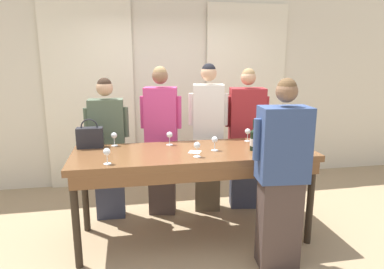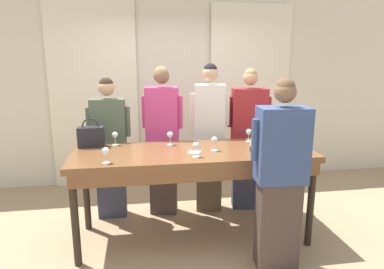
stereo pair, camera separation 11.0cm
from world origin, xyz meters
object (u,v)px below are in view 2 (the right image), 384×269
object	(u,v)px
wine_glass_center_left	(301,144)
wine_glass_center_mid	(115,136)
guest_striped_shirt	(248,140)
wine_glass_back_left	(170,135)
guest_cream_sweater	(210,137)
tasting_bar	(194,160)
wine_bottle	(254,140)
wine_glass_front_left	(249,132)
guest_olive_jacket	(110,147)
wine_glass_front_right	(214,141)
guest_pink_top	(163,140)
host_pouring	(280,177)
wine_glass_center_right	(268,131)
handbag	(91,136)
wine_glass_front_mid	(196,146)
wine_glass_back_mid	(106,152)

from	to	relation	value
wine_glass_center_left	wine_glass_center_mid	size ratio (longest dim) A/B	1.00
guest_striped_shirt	wine_glass_back_left	bearing A→B (deg)	-159.49
wine_glass_center_left	guest_cream_sweater	size ratio (longest dim) A/B	0.08
tasting_bar	wine_bottle	distance (m)	0.65
wine_glass_front_left	guest_olive_jacket	world-z (taller)	guest_olive_jacket
wine_glass_front_right	guest_pink_top	xyz separation A→B (m)	(-0.48, 0.69, -0.14)
wine_glass_center_left	tasting_bar	bearing A→B (deg)	163.63
wine_glass_front_left	wine_glass_front_right	distance (m)	0.56
guest_striped_shirt	wine_glass_center_mid	bearing A→B (deg)	-169.38
guest_striped_shirt	host_pouring	distance (m)	1.30
guest_cream_sweater	wine_glass_center_right	bearing A→B (deg)	-28.49
guest_cream_sweater	guest_striped_shirt	size ratio (longest dim) A/B	1.03
wine_glass_center_mid	host_pouring	size ratio (longest dim) A/B	0.08
wine_glass_front_right	guest_pink_top	distance (m)	0.85
tasting_bar	handbag	size ratio (longest dim) A/B	7.92
wine_glass_front_mid	tasting_bar	bearing A→B (deg)	87.05
wine_glass_center_left	wine_glass_back_mid	xyz separation A→B (m)	(-1.86, 0.02, 0.00)
wine_bottle	wine_glass_center_left	distance (m)	0.46
wine_glass_center_left	guest_pink_top	xyz separation A→B (m)	(-1.28, 0.97, -0.14)
wine_glass_back_mid	guest_striped_shirt	world-z (taller)	guest_striped_shirt
tasting_bar	guest_cream_sweater	xyz separation A→B (m)	(0.31, 0.67, 0.07)
tasting_bar	wine_glass_center_right	bearing A→B (deg)	20.37
wine_glass_center_mid	wine_glass_center_right	xyz separation A→B (m)	(1.73, -0.03, 0.00)
guest_olive_jacket	wine_glass_center_left	bearing A→B (deg)	-26.98
wine_glass_back_mid	guest_olive_jacket	size ratio (longest dim) A/B	0.09
wine_glass_back_left	guest_olive_jacket	xyz separation A→B (m)	(-0.68, 0.38, -0.21)
wine_glass_back_left	guest_pink_top	distance (m)	0.41
wine_glass_center_mid	guest_pink_top	distance (m)	0.63
wine_glass_back_left	host_pouring	xyz separation A→B (m)	(0.89, -0.92, -0.20)
tasting_bar	guest_cream_sweater	size ratio (longest dim) A/B	1.33
wine_bottle	wine_glass_front_left	xyz separation A→B (m)	(0.07, 0.38, -0.01)
wine_glass_front_mid	host_pouring	distance (m)	0.83
wine_glass_front_left	guest_olive_jacket	distance (m)	1.64
handbag	wine_glass_front_mid	xyz separation A→B (m)	(1.04, -0.55, -0.01)
wine_glass_front_mid	host_pouring	bearing A→B (deg)	-31.11
guest_cream_sweater	host_pouring	distance (m)	1.35
wine_glass_center_left	wine_glass_back_left	world-z (taller)	same
wine_glass_front_left	wine_glass_center_left	distance (m)	0.68
tasting_bar	wine_glass_back_left	distance (m)	0.41
wine_glass_front_mid	wine_glass_back_mid	world-z (taller)	same
wine_glass_center_mid	wine_glass_back_left	distance (m)	0.60
wine_glass_front_right	wine_glass_back_mid	xyz separation A→B (m)	(-1.06, -0.26, 0.00)
wine_glass_back_mid	host_pouring	distance (m)	1.58
wine_glass_front_right	guest_cream_sweater	bearing A→B (deg)	82.19
wine_bottle	wine_glass_center_right	world-z (taller)	wine_bottle
tasting_bar	wine_glass_center_right	world-z (taller)	wine_glass_center_right
wine_glass_back_left	wine_glass_front_mid	bearing A→B (deg)	-67.92
guest_pink_top	guest_cream_sweater	world-z (taller)	guest_cream_sweater
wine_glass_front_left	guest_pink_top	distance (m)	1.03
wine_glass_front_mid	host_pouring	size ratio (longest dim) A/B	0.08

